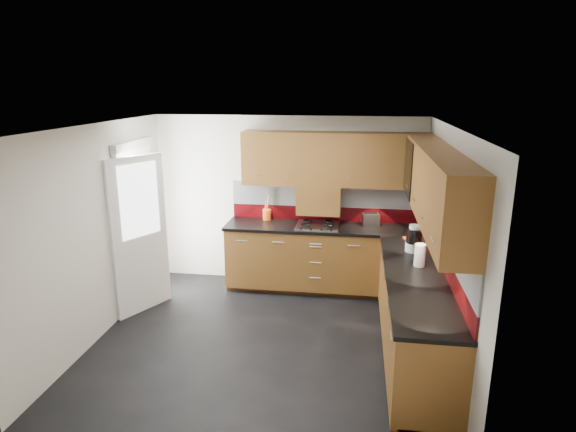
% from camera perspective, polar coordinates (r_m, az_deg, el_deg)
% --- Properties ---
extents(room, '(4.00, 3.80, 2.64)m').
position_cam_1_polar(room, '(5.07, -2.86, 0.35)').
color(room, black).
extents(base_cabinets, '(2.70, 3.20, 0.95)m').
position_cam_1_polar(base_cabinets, '(6.01, 8.75, -8.08)').
color(base_cabinets, '#563213').
rests_on(base_cabinets, room).
extents(countertop, '(2.72, 3.22, 0.04)m').
position_cam_1_polar(countertop, '(5.82, 8.81, -3.78)').
color(countertop, black).
rests_on(countertop, base_cabinets).
extents(backsplash, '(2.70, 3.20, 0.54)m').
position_cam_1_polar(backsplash, '(5.96, 11.05, -0.52)').
color(backsplash, maroon).
rests_on(backsplash, countertop).
extents(upper_cabinets, '(2.50, 3.20, 0.72)m').
position_cam_1_polar(upper_cabinets, '(5.67, 10.96, 5.22)').
color(upper_cabinets, '#563213').
rests_on(upper_cabinets, room).
extents(extractor_hood, '(0.60, 0.33, 0.40)m').
position_cam_1_polar(extractor_hood, '(6.64, 3.68, 1.99)').
color(extractor_hood, '#563213').
rests_on(extractor_hood, room).
extents(glass_cabinet, '(0.32, 0.80, 0.66)m').
position_cam_1_polar(glass_cabinet, '(5.99, 15.47, 5.73)').
color(glass_cabinet, black).
rests_on(glass_cabinet, room).
extents(back_door, '(0.42, 1.19, 2.04)m').
position_cam_1_polar(back_door, '(6.44, -17.25, -1.38)').
color(back_door, white).
rests_on(back_door, room).
extents(gas_hob, '(0.58, 0.51, 0.04)m').
position_cam_1_polar(gas_hob, '(6.56, 3.52, -1.11)').
color(gas_hob, silver).
rests_on(gas_hob, countertop).
extents(utensil_pot, '(0.12, 0.12, 0.43)m').
position_cam_1_polar(utensil_pot, '(6.86, -2.52, 0.35)').
color(utensil_pot, '#E15215').
rests_on(utensil_pot, countertop).
extents(toaster, '(0.26, 0.19, 0.17)m').
position_cam_1_polar(toaster, '(6.69, 9.75, -0.38)').
color(toaster, silver).
rests_on(toaster, countertop).
extents(food_processor, '(0.19, 0.19, 0.32)m').
position_cam_1_polar(food_processor, '(5.73, 14.70, -2.70)').
color(food_processor, white).
rests_on(food_processor, countertop).
extents(paper_towel, '(0.13, 0.13, 0.24)m').
position_cam_1_polar(paper_towel, '(5.30, 15.35, -4.50)').
color(paper_towel, white).
rests_on(paper_towel, countertop).
extents(orange_cloth, '(0.15, 0.14, 0.01)m').
position_cam_1_polar(orange_cloth, '(6.21, 14.12, -2.59)').
color(orange_cloth, '#E34C19').
rests_on(orange_cloth, countertop).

